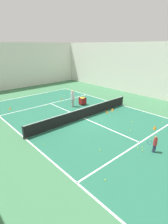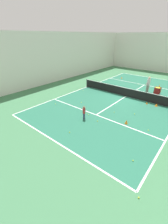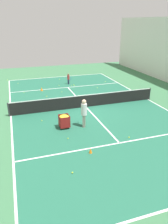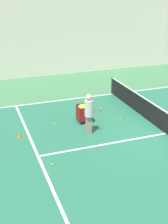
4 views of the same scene
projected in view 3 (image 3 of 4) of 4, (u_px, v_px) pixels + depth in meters
ground_plane at (86, 107)px, 16.60m from camera, size 34.42×34.42×0.00m
court_playing_area at (86, 107)px, 16.60m from camera, size 10.93×20.32×0.00m
line_baseline_near at (58, 77)px, 25.50m from camera, size 10.93×0.10×0.00m
line_sideline_left at (148, 99)px, 18.18m from camera, size 0.10×20.32×0.00m
line_sideline_right at (11, 116)px, 15.02m from camera, size 0.10×20.32×0.00m
line_service_near at (68, 87)px, 21.49m from camera, size 10.93×0.10×0.00m
line_service_far at (119, 143)px, 11.70m from camera, size 10.93×0.10×0.00m
line_centre_service at (86, 107)px, 16.60m from camera, size 0.10×11.18×0.00m
tennis_net at (86, 101)px, 16.40m from camera, size 11.23×0.10×0.98m
player_near_baseline at (68, 78)px, 22.36m from camera, size 0.35×0.54×1.11m
coach_at_net at (84, 111)px, 13.15m from camera, size 0.46×0.72×1.78m
ball_cart at (64, 119)px, 13.15m from camera, size 0.62×0.60×0.83m
training_cone_0 at (41, 108)px, 15.99m from camera, size 0.27×0.27×0.26m
training_cone_1 at (52, 107)px, 16.31m from camera, size 0.20×0.20×0.23m
training_cone_2 at (91, 150)px, 10.78m from camera, size 0.16×0.16×0.27m
training_cone_4 at (42, 89)px, 20.39m from camera, size 0.23×0.23×0.34m
tennis_ball_0 at (18, 83)px, 22.75m from camera, size 0.07×0.07×0.07m
tennis_ball_1 at (47, 96)px, 18.84m from camera, size 0.07×0.07×0.07m
tennis_ball_2 at (62, 92)px, 19.99m from camera, size 0.07×0.07×0.07m
tennis_ball_3 at (59, 86)px, 21.99m from camera, size 0.07×0.07×0.07m
tennis_ball_4 at (68, 138)px, 12.10m from camera, size 0.07×0.07×0.07m
tennis_ball_5 at (140, 94)px, 19.37m from camera, size 0.07×0.07×0.07m
tennis_ball_6 at (60, 79)px, 24.34m from camera, size 0.07×0.07×0.07m
tennis_ball_7 at (133, 94)px, 19.36m from camera, size 0.07×0.07×0.07m
tennis_ball_8 at (74, 85)px, 22.28m from camera, size 0.07×0.07×0.07m
tennis_ball_9 at (42, 121)px, 14.24m from camera, size 0.07×0.07×0.07m
tennis_ball_10 at (24, 93)px, 19.84m from camera, size 0.07×0.07×0.07m
tennis_ball_12 at (97, 88)px, 21.25m from camera, size 0.07×0.07×0.07m
tennis_ball_13 at (74, 86)px, 21.96m from camera, size 0.07×0.07×0.07m
tennis_ball_14 at (71, 85)px, 21.99m from camera, size 0.07×0.07×0.07m
tennis_ball_16 at (63, 116)px, 14.96m from camera, size 0.07×0.07×0.07m
tennis_ball_17 at (7, 80)px, 24.04m from camera, size 0.07×0.07×0.07m
tennis_ball_18 at (51, 109)px, 16.04m from camera, size 0.07×0.07×0.07m
tennis_ball_19 at (105, 82)px, 23.43m from camera, size 0.07×0.07×0.07m
tennis_ball_20 at (129, 137)px, 12.21m from camera, size 0.07×0.07×0.07m
tennis_ball_21 at (72, 173)px, 9.37m from camera, size 0.07×0.07×0.07m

